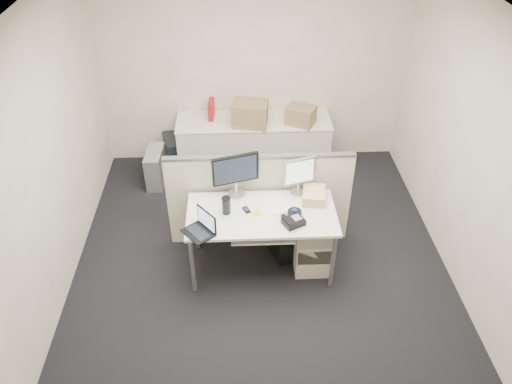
{
  "coord_description": "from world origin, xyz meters",
  "views": [
    {
      "loc": [
        -0.23,
        -3.87,
        3.88
      ],
      "look_at": [
        -0.05,
        0.15,
        0.88
      ],
      "focal_mm": 35.0,
      "sensor_mm": 36.0,
      "label": 1
    }
  ],
  "objects_px": {
    "monitor_main": "(236,176)",
    "laptop": "(197,225)",
    "desk_phone": "(293,221)",
    "desk": "(262,218)"
  },
  "relations": [
    {
      "from": "desk",
      "to": "monitor_main",
      "type": "distance_m",
      "value": 0.51
    },
    {
      "from": "desk",
      "to": "laptop",
      "type": "relative_size",
      "value": 5.15
    },
    {
      "from": "laptop",
      "to": "desk_phone",
      "type": "distance_m",
      "value": 0.93
    },
    {
      "from": "laptop",
      "to": "desk",
      "type": "bearing_deg",
      "value": 76.06
    },
    {
      "from": "monitor_main",
      "to": "desk",
      "type": "bearing_deg",
      "value": -68.28
    },
    {
      "from": "laptop",
      "to": "desk_phone",
      "type": "xyz_separation_m",
      "value": [
        0.92,
        0.1,
        -0.08
      ]
    },
    {
      "from": "desk",
      "to": "monitor_main",
      "type": "relative_size",
      "value": 3.09
    },
    {
      "from": "desk_phone",
      "to": "monitor_main",
      "type": "bearing_deg",
      "value": 111.2
    },
    {
      "from": "desk",
      "to": "monitor_main",
      "type": "bearing_deg",
      "value": 128.0
    },
    {
      "from": "monitor_main",
      "to": "laptop",
      "type": "height_order",
      "value": "monitor_main"
    }
  ]
}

